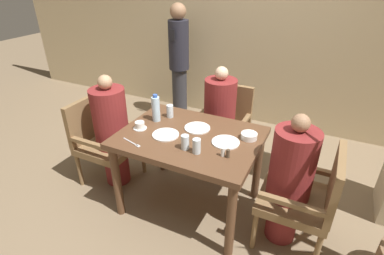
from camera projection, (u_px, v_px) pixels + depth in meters
The scene contains 22 objects.
ground_plane at pixel (190, 204), 2.81m from camera, with size 16.00×16.00×0.00m, color #7A664C.
wall_back at pixel (260, 17), 3.69m from camera, with size 8.00×0.06×2.80m.
dining_table at pixel (190, 146), 2.50m from camera, with size 1.14×0.86×0.74m.
chair_left_side at pixel (102, 138), 2.95m from camera, with size 0.52×0.52×0.86m.
diner_in_left_chair at pixel (112, 131), 2.85m from camera, with size 0.32×0.32×1.13m.
chair_far_side at pixel (224, 123), 3.23m from camera, with size 0.52×0.52×0.86m.
diner_in_far_chair at pixel (219, 119), 3.07m from camera, with size 0.32×0.32×1.13m.
chair_right_side at pixel (307, 196), 2.21m from camera, with size 0.52×0.52×0.86m.
diner_in_right_chair at pixel (290, 180), 2.22m from camera, with size 0.32×0.32×1.11m.
standing_host at pixel (179, 61), 3.99m from camera, with size 0.27×0.30×1.57m.
plate_main_left at pixel (166, 135), 2.45m from camera, with size 0.22×0.22×0.01m.
plate_main_right at pixel (226, 142), 2.34m from camera, with size 0.22×0.22×0.01m.
plate_dessert_center at pixel (197, 128), 2.55m from camera, with size 0.22×0.22×0.01m.
teacup_with_saucer at pixel (140, 126), 2.54m from camera, with size 0.11×0.11×0.06m.
bowl_small at pixel (249, 136), 2.39m from camera, with size 0.13×0.13×0.05m.
water_bottle at pixel (156, 109), 2.63m from camera, with size 0.07×0.07×0.25m.
glass_tall_near at pixel (197, 146), 2.20m from camera, with size 0.06×0.06×0.12m.
glass_tall_mid at pixel (185, 142), 2.24m from camera, with size 0.06×0.06×0.12m.
glass_tall_far at pixel (170, 111), 2.72m from camera, with size 0.06×0.06×0.12m.
salt_shaker at pixel (223, 152), 2.17m from camera, with size 0.03×0.03×0.07m.
pepper_shaker at pixel (228, 153), 2.15m from camera, with size 0.03×0.03×0.07m.
fork_beside_plate at pixel (133, 143), 2.34m from camera, with size 0.19×0.07×0.00m.
Camera 1 is at (0.94, -1.90, 1.97)m, focal length 28.00 mm.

